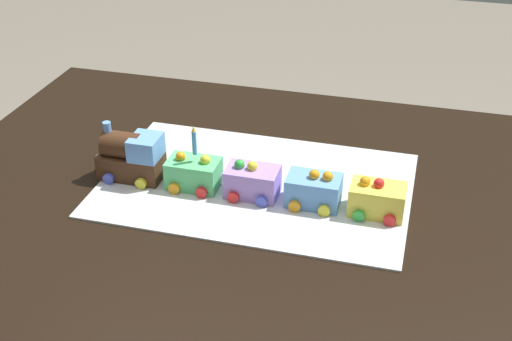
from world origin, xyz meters
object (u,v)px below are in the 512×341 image
object	(u,v)px
cake_car_flatbed_lemon	(377,199)
cake_car_gondola_lavender	(252,182)
cake_car_hopper_sky_blue	(314,190)
dining_table	(275,245)
cake_car_caboose_mint_green	(194,173)
birthday_candle	(194,141)
cake_locomotive	(131,156)

from	to	relation	value
cake_car_flatbed_lemon	cake_car_gondola_lavender	bearing A→B (deg)	180.00
cake_car_hopper_sky_blue	cake_car_flatbed_lemon	xyz separation A→B (m)	(0.12, 0.00, 0.00)
dining_table	cake_car_gondola_lavender	xyz separation A→B (m)	(-0.05, -0.00, 0.14)
cake_car_gondola_lavender	cake_car_caboose_mint_green	bearing A→B (deg)	180.00
cake_car_caboose_mint_green	birthday_candle	size ratio (longest dim) A/B	1.67
cake_car_hopper_sky_blue	cake_car_flatbed_lemon	bearing A→B (deg)	0.00
cake_locomotive	cake_car_gondola_lavender	bearing A→B (deg)	-0.00
cake_car_gondola_lavender	cake_locomotive	bearing A→B (deg)	180.00
cake_car_flatbed_lemon	birthday_candle	distance (m)	0.36
cake_car_gondola_lavender	cake_car_hopper_sky_blue	bearing A→B (deg)	0.00
cake_locomotive	cake_car_flatbed_lemon	xyz separation A→B (m)	(0.48, -0.00, -0.02)
cake_car_gondola_lavender	birthday_candle	world-z (taller)	birthday_candle
dining_table	birthday_candle	xyz separation A→B (m)	(-0.16, -0.00, 0.21)
cake_car_caboose_mint_green	birthday_candle	world-z (taller)	birthday_candle
cake_locomotive	cake_car_caboose_mint_green	size ratio (longest dim) A/B	1.40
dining_table	cake_car_flatbed_lemon	distance (m)	0.23
cake_car_caboose_mint_green	cake_car_gondola_lavender	bearing A→B (deg)	0.00
cake_car_flatbed_lemon	birthday_candle	world-z (taller)	birthday_candle
cake_car_flatbed_lemon	dining_table	bearing A→B (deg)	179.81
birthday_candle	cake_car_hopper_sky_blue	bearing A→B (deg)	0.00
dining_table	cake_car_flatbed_lemon	world-z (taller)	cake_car_flatbed_lemon
cake_car_flatbed_lemon	birthday_candle	xyz separation A→B (m)	(-0.35, 0.00, 0.07)
cake_locomotive	cake_car_gondola_lavender	size ratio (longest dim) A/B	1.40
cake_car_hopper_sky_blue	dining_table	bearing A→B (deg)	179.50
cake_car_hopper_sky_blue	cake_car_flatbed_lemon	distance (m)	0.12
cake_car_gondola_lavender	cake_car_flatbed_lemon	bearing A→B (deg)	0.00
dining_table	birthday_candle	size ratio (longest dim) A/B	23.33
dining_table	cake_locomotive	world-z (taller)	cake_locomotive
cake_car_caboose_mint_green	dining_table	bearing A→B (deg)	0.22
cake_car_caboose_mint_green	cake_car_gondola_lavender	distance (m)	0.12
cake_car_caboose_mint_green	birthday_candle	distance (m)	0.07
cake_car_caboose_mint_green	cake_car_hopper_sky_blue	distance (m)	0.24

